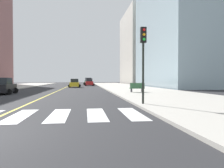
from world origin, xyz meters
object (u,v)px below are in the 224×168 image
car_green_second (88,82)px  traffic_light_near_corner (143,50)px  car_black_third (3,86)px  car_red_fourth (89,82)px  car_yellow_fifth (75,83)px  park_bench (137,88)px

car_green_second → traffic_light_near_corner: 50.89m
car_black_third → car_red_fourth: size_ratio=1.02×
car_yellow_fifth → traffic_light_near_corner: (5.86, -31.47, 2.78)m
car_black_third → car_yellow_fifth: car_black_third is taller
car_green_second → traffic_light_near_corner: size_ratio=0.96×
car_red_fourth → car_yellow_fifth: size_ratio=1.06×
car_red_fourth → traffic_light_near_corner: size_ratio=0.86×
car_black_third → park_bench: car_black_third is taller
traffic_light_near_corner → park_bench: 12.36m
traffic_light_near_corner → car_black_third: bearing=-43.4°
car_black_third → car_red_fourth: (10.42, 29.96, -0.01)m
car_black_third → traffic_light_near_corner: traffic_light_near_corner is taller
car_yellow_fifth → park_bench: size_ratio=2.19×
car_yellow_fifth → park_bench: (8.36, -19.73, -0.14)m
car_green_second → park_bench: size_ratio=2.60×
car_green_second → car_red_fourth: (0.06, -8.41, -0.11)m
car_green_second → park_bench: bearing=99.0°
car_green_second → car_black_third: size_ratio=1.10×
car_yellow_fifth → park_bench: 21.43m
car_yellow_fifth → traffic_light_near_corner: size_ratio=0.81×
car_green_second → car_yellow_fifth: car_green_second is taller
park_bench → car_green_second: bearing=4.8°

